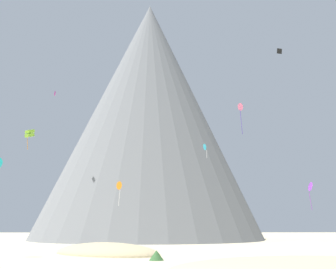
% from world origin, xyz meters
% --- Properties ---
extents(dune_foreground_left, '(25.91, 26.29, 3.17)m').
position_xyz_m(dune_foreground_left, '(16.54, 23.91, 0.00)').
color(dune_foreground_left, beige).
rests_on(dune_foreground_left, ground_plane).
extents(dune_midground, '(18.07, 17.26, 2.85)m').
position_xyz_m(dune_midground, '(-8.25, 26.10, 0.00)').
color(dune_midground, '#C6B284').
rests_on(dune_midground, ground_plane).
extents(bush_low_patch, '(2.81, 2.81, 1.02)m').
position_xyz_m(bush_low_patch, '(-3.70, 22.87, 0.51)').
color(bush_low_patch, '#568442').
rests_on(bush_low_patch, ground_plane).
extents(bush_far_left, '(2.10, 2.10, 1.00)m').
position_xyz_m(bush_far_left, '(-2.00, 16.84, 0.50)').
color(bush_far_left, '#386633').
rests_on(bush_far_left, ground_plane).
extents(bush_mid_center, '(1.84, 1.84, 1.05)m').
position_xyz_m(bush_mid_center, '(-8.51, 22.59, 0.53)').
color(bush_mid_center, '#568442').
rests_on(bush_mid_center, ground_plane).
extents(rock_massif, '(84.63, 84.63, 68.73)m').
position_xyz_m(rock_massif, '(-3.52, 81.57, 33.30)').
color(rock_massif, slate).
rests_on(rock_massif, ground_plane).
extents(kite_magenta_high, '(0.25, 0.98, 0.99)m').
position_xyz_m(kite_magenta_high, '(-24.98, 58.53, 32.37)').
color(kite_magenta_high, '#D1339E').
extents(kite_rainbow_mid, '(1.11, 1.42, 5.48)m').
position_xyz_m(kite_rainbow_mid, '(12.29, 38.51, 23.14)').
color(kite_rainbow_mid, '#E5668C').
extents(kite_black_high, '(1.02, 0.42, 0.98)m').
position_xyz_m(kite_black_high, '(20.64, 41.40, 35.12)').
color(kite_black_high, black).
extents(kite_orange_low, '(0.98, 0.95, 3.55)m').
position_xyz_m(kite_orange_low, '(-7.45, 32.31, 9.07)').
color(kite_orange_low, orange).
extents(kite_cyan_mid, '(0.88, 1.36, 2.87)m').
position_xyz_m(kite_cyan_mid, '(7.50, 50.11, 18.60)').
color(kite_cyan_mid, '#33BCDB').
extents(kite_violet_low, '(0.90, 1.69, 4.89)m').
position_xyz_m(kite_violet_low, '(25.24, 43.49, 10.12)').
color(kite_violet_low, purple).
extents(kite_lime_mid, '(1.96, 1.97, 4.06)m').
position_xyz_m(kite_lime_mid, '(-26.95, 49.92, 21.05)').
color(kite_lime_mid, '#8CD133').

